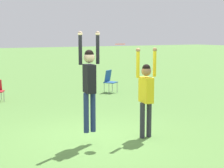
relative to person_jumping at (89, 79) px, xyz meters
name	(u,v)px	position (x,y,z in m)	size (l,w,h in m)	color
ground_plane	(94,139)	(0.26, 0.28, -1.49)	(120.00, 120.00, 0.00)	#56843D
person_jumping	(89,79)	(0.00, 0.00, 0.00)	(0.53, 0.41, 2.27)	navy
person_defending	(146,90)	(1.40, -0.22, -0.34)	(0.59, 0.46, 2.16)	#2D2D38
frisbee	(120,44)	(0.83, 0.04, 0.76)	(0.24, 0.24, 0.02)	#E04C23
camping_chair_0	(109,79)	(4.20, 6.33, -0.93)	(0.66, 0.73, 0.95)	gray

